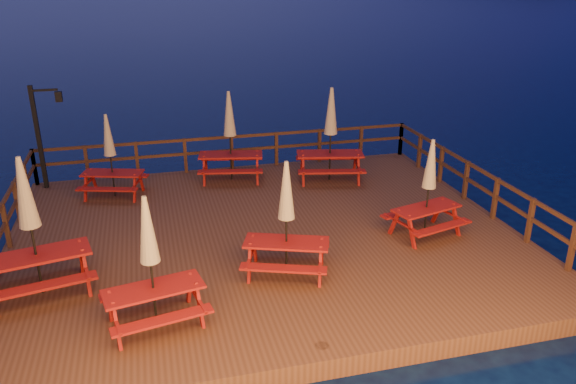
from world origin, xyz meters
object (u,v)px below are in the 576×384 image
object	(u,v)px
lamp_post	(43,128)
picnic_table_2	(150,261)
picnic_table_0	(230,135)
picnic_table_1	(331,133)

from	to	relation	value
lamp_post	picnic_table_2	world-z (taller)	lamp_post
picnic_table_0	picnic_table_1	distance (m)	2.98
picnic_table_2	picnic_table_0	bearing A→B (deg)	59.15
picnic_table_0	picnic_table_1	world-z (taller)	picnic_table_1
lamp_post	picnic_table_2	bearing A→B (deg)	-70.93
picnic_table_0	lamp_post	bearing A→B (deg)	-176.28
lamp_post	picnic_table_1	xyz separation A→B (m)	(8.08, -1.47, -0.33)
lamp_post	picnic_table_0	distance (m)	5.27
picnic_table_1	picnic_table_2	distance (m)	8.31
picnic_table_0	picnic_table_2	size ratio (longest dim) A/B	1.09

